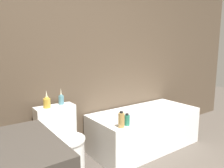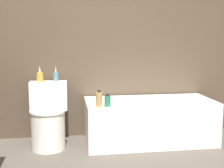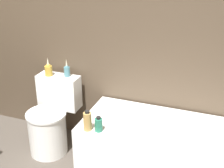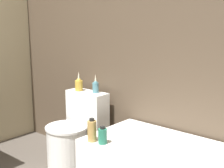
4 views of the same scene
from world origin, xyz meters
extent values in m
cube|color=brown|center=(0.00, 2.18, 1.30)|extent=(6.40, 0.06, 2.60)
cube|color=white|center=(0.80, 1.79, 0.25)|extent=(1.48, 0.68, 0.50)
cube|color=#B7BCC6|center=(0.80, 1.79, 0.49)|extent=(1.28, 0.48, 0.01)
cylinder|color=white|center=(-0.36, 1.73, 0.21)|extent=(0.37, 0.37, 0.42)
cylinder|color=white|center=(-0.36, 1.73, 0.43)|extent=(0.39, 0.39, 0.02)
cube|color=white|center=(-0.36, 2.00, 0.54)|extent=(0.43, 0.18, 0.34)
cylinder|color=gold|center=(-0.45, 1.98, 0.76)|extent=(0.07, 0.07, 0.10)
sphere|color=gold|center=(-0.45, 1.98, 0.81)|extent=(0.05, 0.05, 0.05)
cone|color=beige|center=(-0.45, 1.98, 0.86)|extent=(0.03, 0.03, 0.09)
cylinder|color=teal|center=(-0.27, 2.02, 0.76)|extent=(0.06, 0.06, 0.10)
sphere|color=teal|center=(-0.27, 2.02, 0.81)|extent=(0.04, 0.04, 0.04)
cone|color=beige|center=(-0.27, 2.02, 0.85)|extent=(0.02, 0.02, 0.09)
cylinder|color=tan|center=(0.18, 1.51, 0.58)|extent=(0.07, 0.07, 0.16)
cylinder|color=black|center=(0.18, 1.51, 0.67)|extent=(0.04, 0.04, 0.02)
cylinder|color=#267259|center=(0.27, 1.53, 0.56)|extent=(0.06, 0.06, 0.11)
cylinder|color=black|center=(0.27, 1.53, 0.62)|extent=(0.04, 0.04, 0.02)
camera|label=1|loc=(-1.19, -0.22, 1.35)|focal=35.00mm
camera|label=2|loc=(-0.16, -1.65, 1.23)|focal=50.00mm
camera|label=3|loc=(1.15, -0.48, 1.90)|focal=50.00mm
camera|label=4|loc=(1.73, -0.06, 1.39)|focal=50.00mm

